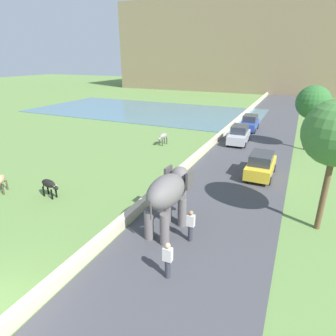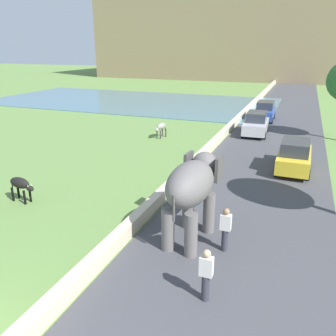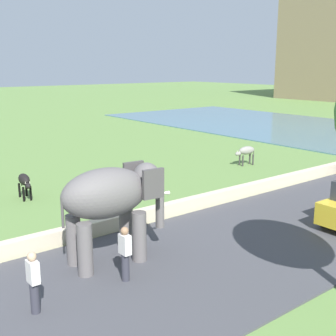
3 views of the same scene
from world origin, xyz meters
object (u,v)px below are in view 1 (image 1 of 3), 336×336
Objects in this scene: elephant at (168,193)px; person_trailing at (168,260)px; person_beside_elephant at (191,225)px; car_blue at (250,123)px; cow_grey at (163,137)px; cow_black at (49,185)px; cow_tan at (0,181)px; car_yellow at (261,165)px; car_silver at (239,135)px.

person_trailing is (1.36, -3.02, -1.16)m from elephant.
person_beside_elephant is 0.40× the size of car_blue.
elephant is 14.87m from cow_grey.
car_blue is 2.83× the size of cow_grey.
cow_black is at bearing -109.73° from car_blue.
cow_tan is at bearing 169.02° from person_trailing.
person_beside_elephant is at bearing 90.98° from person_trailing.
cow_black is (-8.05, -22.45, -0.06)m from car_blue.
car_blue is (-1.37, 25.73, 0.03)m from person_trailing.
car_yellow is 14.11m from car_blue.
car_yellow is 8.43m from car_silver.
car_blue is 2.85× the size of cow_black.
cow_tan is (-14.43, -9.52, -0.06)m from car_yellow.
person_trailing reaches higher than cow_black.
person_beside_elephant is at bearing 0.65° from cow_tan.
person_beside_elephant is 1.15× the size of cow_grey.
person_trailing is 18.13m from cow_grey.
person_beside_elephant is 1.15× the size of cow_black.
car_yellow is 2.83× the size of cow_grey.
person_beside_elephant is 0.40× the size of car_silver.
elephant reaches higher than cow_grey.
car_silver is 2.86× the size of cow_grey.
car_blue reaches higher than cow_tan.
person_trailing is 25.77m from car_blue.
person_trailing is 9.98m from cow_black.
car_blue is at bearing 70.27° from cow_black.
elephant reaches higher than car_yellow.
cow_black is (-8.07, 0.26, -1.20)m from elephant.
person_beside_elephant is at bearing -100.98° from car_yellow.
car_yellow is at bearing -23.71° from cow_grey.
car_silver reaches higher than cow_grey.
cow_grey is (-6.63, -3.53, -0.06)m from car_silver.
car_yellow reaches higher than cow_grey.
cow_grey is (-6.63, -9.46, -0.06)m from car_blue.
cow_black is (-11.20, -8.69, -0.06)m from car_yellow.
car_blue is (-1.33, 23.13, 0.03)m from person_beside_elephant.
person_trailing reaches higher than cow_grey.
elephant is 2.16× the size of person_trailing.
person_beside_elephant is at bearing -4.18° from cow_black.
car_silver is at bearing 111.94° from car_yellow.
car_blue is at bearing 102.90° from car_yellow.
cow_tan is at bearing -115.86° from car_blue.
cow_tan is at bearing -177.12° from elephant.
car_yellow is at bearing -77.10° from car_blue.
cow_black is at bearing -142.19° from car_yellow.
cow_tan is at bearing -123.05° from car_silver.
elephant is 0.87× the size of car_yellow.
car_yellow and car_silver have the same top height.
cow_grey is at bearing 71.39° from cow_tan.
cow_grey is at bearing -151.99° from car_silver.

